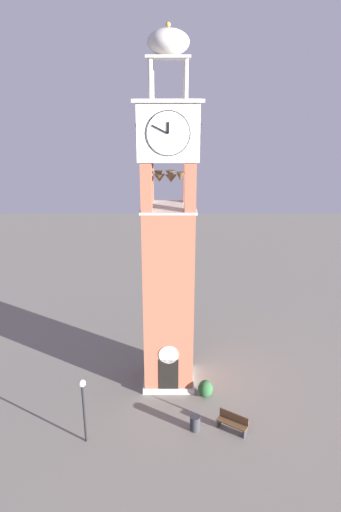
{
  "coord_description": "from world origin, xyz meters",
  "views": [
    {
      "loc": [
        0.11,
        -23.04,
        16.11
      ],
      "look_at": [
        0.0,
        0.0,
        7.86
      ],
      "focal_mm": 31.77,
      "sensor_mm": 36.0,
      "label": 1
    }
  ],
  "objects_px": {
    "park_bench": "(234,422)",
    "trash_bin": "(197,423)",
    "lamp_post": "(85,399)",
    "clock_tower": "(170,252)"
  },
  "relations": [
    {
      "from": "park_bench",
      "to": "trash_bin",
      "type": "bearing_deg",
      "value": 178.95
    },
    {
      "from": "lamp_post",
      "to": "trash_bin",
      "type": "xyz_separation_m",
      "value": [
        5.4,
        0.81,
        -2.08
      ]
    },
    {
      "from": "park_bench",
      "to": "lamp_post",
      "type": "xyz_separation_m",
      "value": [
        -7.3,
        -0.77,
        2.0
      ]
    },
    {
      "from": "trash_bin",
      "to": "lamp_post",
      "type": "bearing_deg",
      "value": -171.5
    },
    {
      "from": "clock_tower",
      "to": "lamp_post",
      "type": "bearing_deg",
      "value": -128.33
    },
    {
      "from": "lamp_post",
      "to": "trash_bin",
      "type": "bearing_deg",
      "value": 8.5
    },
    {
      "from": "clock_tower",
      "to": "trash_bin",
      "type": "relative_size",
      "value": 24.04
    },
    {
      "from": "park_bench",
      "to": "clock_tower",
      "type": "bearing_deg",
      "value": 126.85
    },
    {
      "from": "park_bench",
      "to": "trash_bin",
      "type": "height_order",
      "value": "park_bench"
    },
    {
      "from": "clock_tower",
      "to": "trash_bin",
      "type": "bearing_deg",
      "value": -72.55
    }
  ]
}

